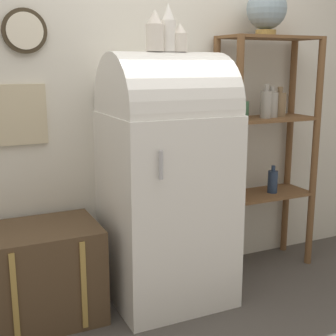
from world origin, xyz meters
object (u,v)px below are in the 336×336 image
at_px(refrigerator, 166,175).
at_px(suitcase_trunk, 42,274).
at_px(globe, 267,10).
at_px(vase_center, 168,29).
at_px(vase_right, 180,39).
at_px(vase_left, 155,32).

bearing_deg(refrigerator, suitcase_trunk, 176.21).
distance_m(suitcase_trunk, globe, 2.24).
xyz_separation_m(vase_center, vase_right, (0.07, -0.01, -0.05)).
height_order(refrigerator, globe, globe).
xyz_separation_m(globe, vase_right, (-0.73, -0.15, -0.21)).
bearing_deg(vase_center, vase_left, -175.39).
xyz_separation_m(globe, vase_center, (-0.80, -0.15, -0.16)).
bearing_deg(suitcase_trunk, globe, 3.29).
height_order(globe, vase_right, globe).
relative_size(refrigerator, vase_left, 6.64).
relative_size(vase_left, vase_center, 0.86).
xyz_separation_m(suitcase_trunk, vase_right, (0.87, -0.06, 1.35)).
distance_m(vase_left, vase_center, 0.09).
height_order(suitcase_trunk, vase_right, vase_right).
bearing_deg(vase_center, globe, 10.44).
xyz_separation_m(refrigerator, globe, (0.81, 0.14, 1.03)).
height_order(vase_center, vase_right, vase_center).
height_order(globe, vase_center, globe).
relative_size(globe, vase_right, 1.91).
relative_size(globe, vase_left, 1.33).
bearing_deg(vase_right, vase_center, 174.52).
relative_size(suitcase_trunk, globe, 2.16).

